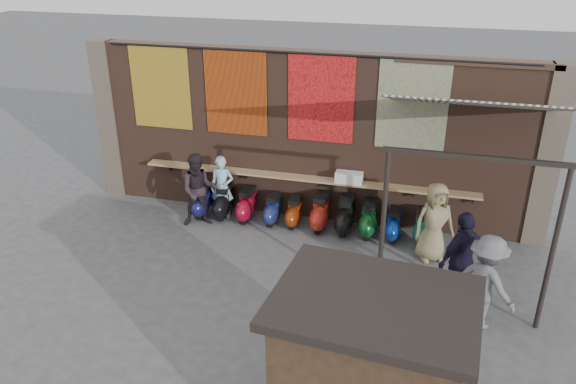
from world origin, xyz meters
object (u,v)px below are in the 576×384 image
at_px(scooter_stool_3, 273,209).
at_px(scooter_stool_8, 393,224).
at_px(scooter_stool_6, 345,215).
at_px(scooter_stool_9, 422,227).
at_px(diner_left, 222,187).
at_px(shopper_grey, 485,283).
at_px(scooter_stool_7, 369,219).
at_px(scooter_stool_2, 247,205).
at_px(shopper_tan, 434,222).
at_px(market_stall, 369,382).
at_px(scooter_stool_4, 294,212).
at_px(shopper_navy, 462,259).
at_px(scooter_stool_0, 204,200).
at_px(shelf_box, 349,177).
at_px(scooter_stool_1, 224,202).
at_px(scooter_stool_5, 321,212).
at_px(diner_right, 199,190).

relative_size(scooter_stool_3, scooter_stool_8, 1.00).
distance_m(scooter_stool_6, scooter_stool_9, 1.75).
height_order(diner_left, shopper_grey, shopper_grey).
distance_m(scooter_stool_3, scooter_stool_7, 2.29).
height_order(scooter_stool_2, scooter_stool_6, scooter_stool_6).
height_order(shopper_tan, market_stall, market_stall).
bearing_deg(scooter_stool_2, shopper_grey, -28.02).
distance_m(scooter_stool_4, diner_left, 1.85).
relative_size(scooter_stool_2, shopper_navy, 0.43).
bearing_deg(scooter_stool_0, scooter_stool_6, 0.90).
relative_size(scooter_stool_4, shopper_tan, 0.41).
xyz_separation_m(scooter_stool_7, shopper_navy, (1.95, -2.16, 0.54)).
distance_m(shelf_box, scooter_stool_6, 0.88).
height_order(scooter_stool_9, shopper_navy, shopper_navy).
height_order(scooter_stool_1, scooter_stool_6, scooter_stool_6).
height_order(scooter_stool_5, shopper_navy, shopper_navy).
xyz_separation_m(scooter_stool_6, diner_left, (-3.01, -0.02, 0.36)).
bearing_deg(scooter_stool_1, shopper_tan, -8.39).
height_order(scooter_stool_1, shopper_tan, shopper_tan).
bearing_deg(scooter_stool_6, market_stall, -77.89).
height_order(scooter_stool_4, scooter_stool_7, scooter_stool_7).
xyz_separation_m(scooter_stool_2, scooter_stool_8, (3.50, -0.04, -0.04)).
distance_m(diner_right, shopper_navy, 6.11).
xyz_separation_m(scooter_stool_2, scooter_stool_4, (1.18, 0.00, -0.04)).
height_order(shelf_box, scooter_stool_4, shelf_box).
bearing_deg(shopper_navy, shopper_grey, 76.50).
bearing_deg(scooter_stool_3, shopper_tan, -10.79).
relative_size(scooter_stool_4, shopper_navy, 0.39).
xyz_separation_m(scooter_stool_2, scooter_stool_9, (4.14, -0.03, -0.01)).
bearing_deg(scooter_stool_6, scooter_stool_8, -2.36).
bearing_deg(scooter_stool_4, scooter_stool_8, -1.08).
distance_m(scooter_stool_0, scooter_stool_7, 4.05).
height_order(scooter_stool_1, diner_left, diner_left).
relative_size(scooter_stool_0, scooter_stool_9, 1.04).
height_order(scooter_stool_2, shopper_grey, shopper_grey).
bearing_deg(scooter_stool_1, scooter_stool_6, -0.27).
height_order(scooter_stool_1, scooter_stool_2, scooter_stool_1).
xyz_separation_m(scooter_stool_9, shopper_navy, (0.75, -2.15, 0.56)).
height_order(scooter_stool_3, diner_right, diner_right).
xyz_separation_m(scooter_stool_1, scooter_stool_6, (2.98, -0.01, 0.02)).
distance_m(scooter_stool_3, shopper_grey, 5.43).
bearing_deg(shopper_navy, scooter_stool_8, -101.58).
distance_m(scooter_stool_2, diner_right, 1.22).
distance_m(scooter_stool_1, scooter_stool_7, 3.53).
relative_size(shopper_grey, shopper_tan, 1.03).
relative_size(scooter_stool_6, shopper_tan, 0.50).
relative_size(scooter_stool_0, market_stall, 0.35).
height_order(scooter_stool_5, scooter_stool_6, scooter_stool_5).
relative_size(scooter_stool_1, scooter_stool_6, 0.94).
distance_m(scooter_stool_0, market_stall, 7.64).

